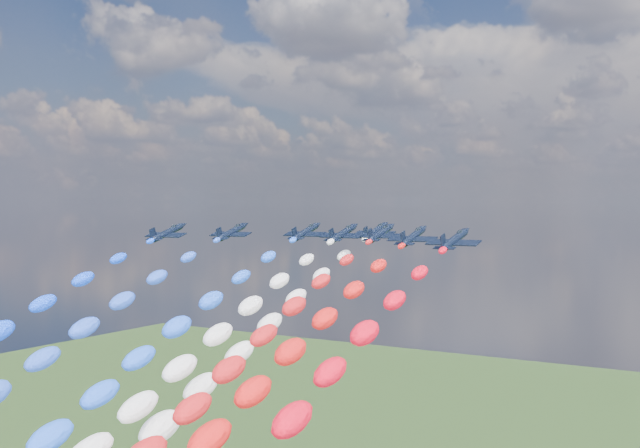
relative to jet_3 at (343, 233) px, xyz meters
The scene contains 10 objects.
jet_0 36.16m from the jet_3, 153.76° to the right, with size 9.13×12.25×2.70m, color black, non-canonical shape.
jet_1 24.27m from the jet_3, 165.81° to the right, with size 9.13×12.25×2.70m, color black, non-canonical shape.
jet_2 10.77m from the jet_3, 166.36° to the left, with size 9.13×12.25×2.70m, color black, non-canonical shape.
trail_2 67.26m from the jet_3, 99.81° to the right, with size 5.47×121.59×57.47m, color blue, non-canonical shape.
jet_3 is the anchor object (origin of this frame).
jet_4 14.18m from the jet_3, 89.79° to the left, with size 9.13×12.25×2.70m, color black, non-canonical shape.
trail_4 56.05m from the jet_3, 89.94° to the right, with size 5.47×121.59×57.47m, color white, non-canonical shape.
jet_5 7.53m from the jet_3, 25.77° to the left, with size 9.13×12.25×2.70m, color black, non-canonical shape.
jet_6 19.49m from the jet_3, 19.11° to the right, with size 9.13×12.25×2.70m, color black, non-canonical shape.
jet_7 33.53m from the jet_3, 26.86° to the right, with size 9.13×12.25×2.70m, color black, non-canonical shape.
Camera 1 is at (82.34, -132.15, 105.64)m, focal length 45.66 mm.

